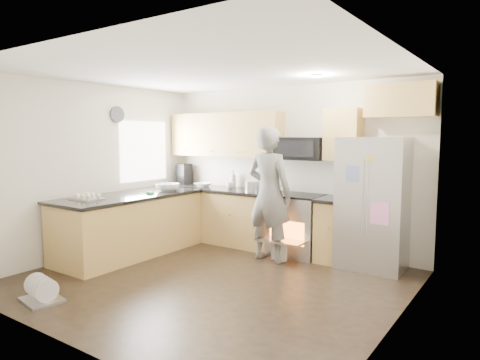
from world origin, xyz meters
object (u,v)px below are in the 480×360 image
Objects in this scene: refrigerator at (373,203)px; dish_rack at (42,294)px; stove_range at (297,211)px; person at (269,194)px.

refrigerator is 3.51× the size of dish_rack.
stove_range is 3.63m from dish_rack.
refrigerator is at bearing -155.16° from person.
refrigerator is at bearing 51.48° from dish_rack.
dish_rack is at bearing -129.94° from refrigerator.
dish_rack is (-1.26, -2.78, -0.90)m from person.
refrigerator is 1.44m from person.
refrigerator reaches higher than stove_range.
stove_range is 0.61m from person.
stove_range is 0.92× the size of person.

